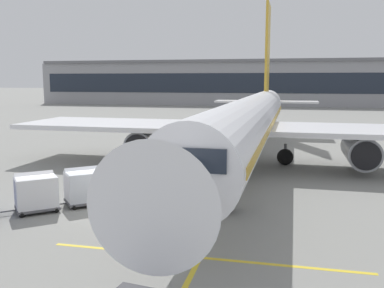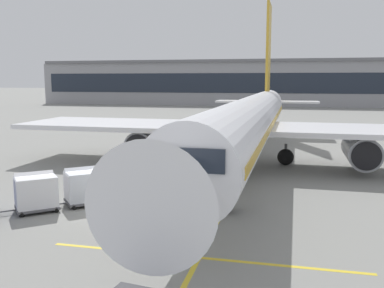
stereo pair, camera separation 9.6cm
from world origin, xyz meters
name	(u,v)px [view 1 (the left image)]	position (x,y,z in m)	size (l,w,h in m)	color
ground_plane	(110,211)	(0.00, 0.00, 0.00)	(600.00, 600.00, 0.00)	gray
parked_airplane	(250,122)	(5.71, 12.97, 3.38)	(36.28, 45.93, 15.14)	white
belt_loader	(156,177)	(1.05, 4.28, 0.84)	(5.07, 4.19, 2.86)	gold
baggage_cart_lead	(85,186)	(-1.75, 0.79, 1.00)	(2.59, 2.52, 1.91)	#515156
baggage_cart_second	(36,192)	(-3.56, -0.85, 1.00)	(2.59, 2.52, 1.91)	#515156
ground_crew_by_loader	(130,173)	(-0.57, 4.21, 1.00)	(0.45, 0.43, 1.74)	black
ground_crew_by_carts	(151,189)	(1.83, 0.96, 1.00)	(0.31, 0.56, 1.74)	black
ground_crew_marshaller	(169,174)	(1.80, 4.44, 1.00)	(0.48, 0.42, 1.74)	#333847
safety_cone_engine_keepout	(139,168)	(-1.73, 9.00, 0.30)	(0.54, 0.54, 0.62)	black
apron_guidance_line_lead_in	(245,168)	(5.55, 12.07, 0.00)	(0.20, 110.00, 0.01)	yellow
apron_guidance_line_stop_bar	(204,258)	(5.70, -4.56, 0.00)	(12.00, 0.20, 0.01)	yellow
terminal_building	(302,83)	(11.72, 98.20, 5.76)	(139.76, 21.96, 11.63)	#939399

